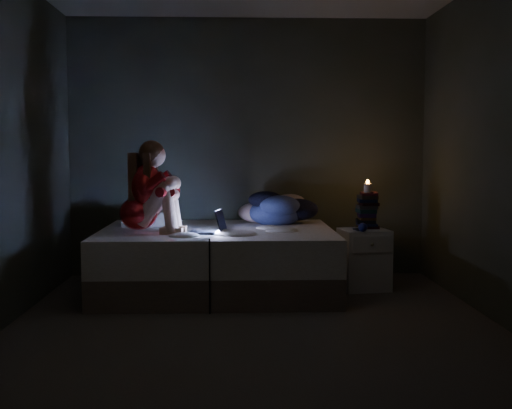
{
  "coord_description": "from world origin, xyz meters",
  "views": [
    {
      "loc": [
        -0.15,
        -4.64,
        1.28
      ],
      "look_at": [
        0.05,
        1.0,
        0.8
      ],
      "focal_mm": 45.11,
      "sensor_mm": 36.0,
      "label": 1
    }
  ],
  "objects_px": {
    "woman": "(138,187)",
    "nightstand": "(364,259)",
    "phone": "(358,230)",
    "bed": "(217,260)",
    "candle": "(368,190)",
    "laptop": "(206,221)"
  },
  "relations": [
    {
      "from": "nightstand",
      "to": "woman",
      "type": "bearing_deg",
      "value": 179.51
    },
    {
      "from": "candle",
      "to": "phone",
      "type": "relative_size",
      "value": 0.57
    },
    {
      "from": "phone",
      "to": "nightstand",
      "type": "bearing_deg",
      "value": 38.88
    },
    {
      "from": "bed",
      "to": "phone",
      "type": "height_order",
      "value": "bed"
    },
    {
      "from": "laptop",
      "to": "nightstand",
      "type": "distance_m",
      "value": 1.53
    },
    {
      "from": "woman",
      "to": "nightstand",
      "type": "height_order",
      "value": "woman"
    },
    {
      "from": "laptop",
      "to": "bed",
      "type": "bearing_deg",
      "value": 87.44
    },
    {
      "from": "laptop",
      "to": "nightstand",
      "type": "xyz_separation_m",
      "value": [
        1.43,
        0.36,
        -0.4
      ]
    },
    {
      "from": "woman",
      "to": "phone",
      "type": "xyz_separation_m",
      "value": [
        1.94,
        0.24,
        -0.41
      ]
    },
    {
      "from": "bed",
      "to": "phone",
      "type": "distance_m",
      "value": 1.3
    },
    {
      "from": "bed",
      "to": "nightstand",
      "type": "distance_m",
      "value": 1.35
    },
    {
      "from": "laptop",
      "to": "phone",
      "type": "bearing_deg",
      "value": 25.83
    },
    {
      "from": "woman",
      "to": "laptop",
      "type": "height_order",
      "value": "woman"
    },
    {
      "from": "phone",
      "to": "bed",
      "type": "bearing_deg",
      "value": -178.87
    },
    {
      "from": "woman",
      "to": "phone",
      "type": "height_order",
      "value": "woman"
    },
    {
      "from": "woman",
      "to": "nightstand",
      "type": "bearing_deg",
      "value": 16.3
    },
    {
      "from": "nightstand",
      "to": "candle",
      "type": "relative_size",
      "value": 6.94
    },
    {
      "from": "bed",
      "to": "phone",
      "type": "relative_size",
      "value": 14.8
    },
    {
      "from": "woman",
      "to": "phone",
      "type": "bearing_deg",
      "value": 14.94
    },
    {
      "from": "laptop",
      "to": "phone",
      "type": "xyz_separation_m",
      "value": [
        1.36,
        0.3,
        -0.12
      ]
    },
    {
      "from": "woman",
      "to": "candle",
      "type": "bearing_deg",
      "value": 18.79
    },
    {
      "from": "laptop",
      "to": "phone",
      "type": "height_order",
      "value": "laptop"
    }
  ]
}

